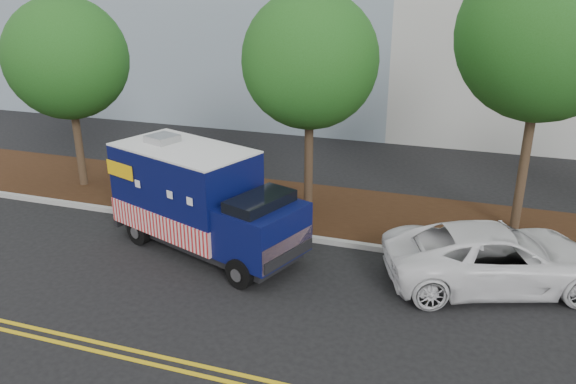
% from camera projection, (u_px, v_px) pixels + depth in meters
% --- Properties ---
extents(ground, '(120.00, 120.00, 0.00)m').
position_uv_depth(ground, '(236.00, 254.00, 14.90)').
color(ground, black).
rests_on(ground, ground).
extents(curb, '(120.00, 0.18, 0.15)m').
position_uv_depth(curb, '(256.00, 231.00, 16.11)').
color(curb, '#9E9E99').
rests_on(curb, ground).
extents(mulch_strip, '(120.00, 4.00, 0.15)m').
position_uv_depth(mulch_strip, '(280.00, 205.00, 17.97)').
color(mulch_strip, black).
rests_on(mulch_strip, ground).
extents(centerline_near, '(120.00, 0.10, 0.01)m').
position_uv_depth(centerline_near, '(146.00, 353.00, 10.95)').
color(centerline_near, gold).
rests_on(centerline_near, ground).
extents(centerline_far, '(120.00, 0.10, 0.01)m').
position_uv_depth(centerline_far, '(139.00, 361.00, 10.73)').
color(centerline_far, gold).
rests_on(centerline_far, ground).
extents(tree_a, '(3.92, 3.92, 6.41)m').
position_uv_depth(tree_a, '(67.00, 59.00, 18.03)').
color(tree_a, '#38281C').
rests_on(tree_a, ground).
extents(tree_b, '(3.90, 3.90, 6.65)m').
position_uv_depth(tree_b, '(310.00, 61.00, 15.79)').
color(tree_b, '#38281C').
rests_on(tree_b, ground).
extents(tree_c, '(4.43, 4.43, 7.74)m').
position_uv_depth(tree_c, '(544.00, 35.00, 14.15)').
color(tree_c, '#38281C').
rests_on(tree_c, ground).
extents(sign_post, '(0.06, 0.06, 2.40)m').
position_uv_depth(sign_post, '(150.00, 176.00, 17.16)').
color(sign_post, '#473828').
rests_on(sign_post, ground).
extents(food_truck, '(5.89, 3.76, 2.93)m').
position_uv_depth(food_truck, '(199.00, 202.00, 14.84)').
color(food_truck, black).
rests_on(food_truck, ground).
extents(white_car, '(5.74, 4.04, 1.45)m').
position_uv_depth(white_car, '(497.00, 257.00, 13.20)').
color(white_car, white).
rests_on(white_car, ground).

